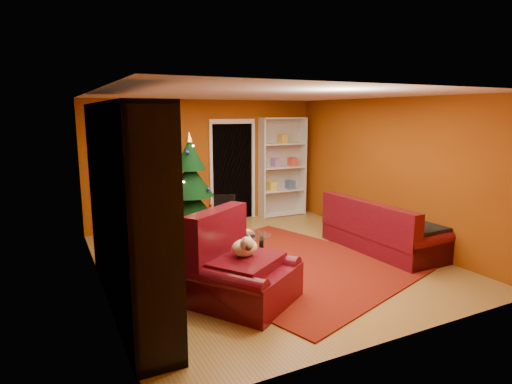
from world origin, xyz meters
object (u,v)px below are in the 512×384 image
white_bookshelf (282,167)px  rug (284,265)px  gift_box_red (178,226)px  christmas_tree (191,188)px  dog (245,248)px  media_unit (125,208)px  acrylic_chair (225,225)px  armchair (246,267)px  gift_box_teal (180,238)px  coffee_table (250,245)px  gift_box_green (210,237)px  sofa (384,224)px

white_bookshelf → rug: bearing=-116.9°
gift_box_red → christmas_tree: bearing=-82.0°
christmas_tree → gift_box_red: size_ratio=9.19×
rug → dog: (-1.07, -0.84, 0.68)m
rug → christmas_tree: christmas_tree is taller
media_unit → acrylic_chair: bearing=39.4°
armchair → acrylic_chair: bearing=40.6°
armchair → rug: bearing=6.3°
gift_box_red → acrylic_chair: acrylic_chair is taller
rug → christmas_tree: 2.39m
gift_box_teal → acrylic_chair: 0.88m
coffee_table → dog: bearing=-118.0°
christmas_tree → gift_box_green: size_ratio=8.29×
white_bookshelf → christmas_tree: bearing=-157.9°
media_unit → dog: (1.32, -0.51, -0.54)m
media_unit → sofa: media_unit is taller
rug → white_bookshelf: 3.51m
gift_box_green → gift_box_red: size_ratio=1.11×
media_unit → christmas_tree: media_unit is taller
christmas_tree → sofa: size_ratio=0.95×
christmas_tree → rug: bearing=-68.1°
christmas_tree → media_unit: bearing=-123.8°
rug → acrylic_chair: (-0.48, 1.23, 0.40)m
christmas_tree → armchair: size_ratio=1.70×
armchair → sofa: (2.99, 0.80, -0.01)m
media_unit → white_bookshelf: bearing=39.0°
media_unit → gift_box_red: (1.49, 2.96, -1.12)m
rug → white_bookshelf: white_bookshelf is taller
armchair → sofa: 3.09m
gift_box_green → white_bookshelf: (2.27, 1.31, 0.99)m
media_unit → gift_box_teal: bearing=59.0°
white_bookshelf → armchair: size_ratio=1.93×
white_bookshelf → coffee_table: size_ratio=3.21×
gift_box_red → dog: dog is taller
gift_box_teal → dog: dog is taller
rug → acrylic_chair: 1.38m
gift_box_red → sofa: (2.80, -2.74, 0.35)m
gift_box_teal → gift_box_green: bearing=-17.7°
gift_box_teal → sofa: 3.57m
gift_box_red → dog: (-0.17, -3.48, 0.58)m
armchair → sofa: armchair is taller
armchair → gift_box_red: bearing=53.4°
christmas_tree → coffee_table: christmas_tree is taller
gift_box_red → coffee_table: bearing=-72.5°
gift_box_red → white_bookshelf: bearing=6.0°
white_bookshelf → acrylic_chair: (-2.13, -1.68, -0.70)m
gift_box_red → coffee_table: size_ratio=0.31×
rug → armchair: size_ratio=2.95×
white_bookshelf → acrylic_chair: 2.80m
gift_box_teal → media_unit: bearing=-121.3°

